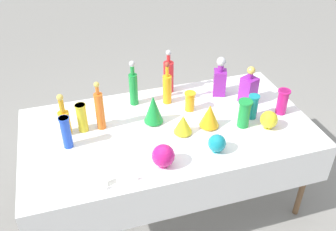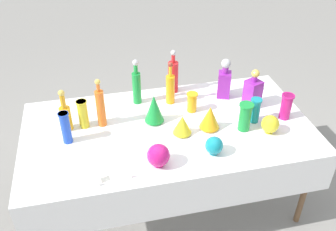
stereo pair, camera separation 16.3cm
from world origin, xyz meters
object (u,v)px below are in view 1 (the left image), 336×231
(tall_bottle_0, at_px, (64,120))
(square_decanter_1, at_px, (249,88))
(slender_vase_1, at_px, (244,113))
(round_bowl_2, at_px, (163,156))
(slender_vase_4, at_px, (253,106))
(tall_bottle_2, at_px, (167,88))
(tall_bottle_1, at_px, (133,87))
(fluted_vase_2, at_px, (210,115))
(slender_vase_5, at_px, (82,117))
(round_bowl_1, at_px, (269,120))
(slender_vase_2, at_px, (66,132))
(slender_vase_0, at_px, (283,101))
(fluted_vase_1, at_px, (183,124))
(square_decanter_0, at_px, (220,79))
(slender_vase_3, at_px, (190,101))
(tall_bottle_4, at_px, (169,75))
(fluted_vase_0, at_px, (153,109))
(round_bowl_0, at_px, (217,143))
(tall_bottle_3, at_px, (100,109))

(tall_bottle_0, height_order, square_decanter_1, tall_bottle_0)
(slender_vase_1, xyz_separation_m, round_bowl_2, (-0.67, -0.24, -0.03))
(slender_vase_4, bearing_deg, tall_bottle_2, 144.79)
(tall_bottle_1, bearing_deg, fluted_vase_2, -44.95)
(tall_bottle_2, height_order, slender_vase_4, tall_bottle_2)
(slender_vase_5, bearing_deg, round_bowl_1, -15.76)
(round_bowl_2, bearing_deg, square_decanter_1, 31.28)
(slender_vase_2, bearing_deg, slender_vase_0, -2.44)
(slender_vase_0, relative_size, fluted_vase_2, 1.10)
(slender_vase_1, bearing_deg, round_bowl_2, -160.63)
(tall_bottle_0, bearing_deg, fluted_vase_1, -16.64)
(square_decanter_0, relative_size, slender_vase_5, 1.54)
(slender_vase_3, height_order, fluted_vase_2, fluted_vase_2)
(tall_bottle_1, bearing_deg, slender_vase_5, -151.32)
(tall_bottle_0, xyz_separation_m, slender_vase_4, (1.34, -0.21, -0.02))
(tall_bottle_1, bearing_deg, slender_vase_0, -23.51)
(slender_vase_3, bearing_deg, slender_vase_5, -178.56)
(tall_bottle_4, height_order, slender_vase_2, tall_bottle_4)
(tall_bottle_1, relative_size, slender_vase_4, 1.97)
(slender_vase_0, xyz_separation_m, slender_vase_3, (-0.65, 0.24, -0.02))
(round_bowl_1, bearing_deg, slender_vase_2, 171.56)
(tall_bottle_1, xyz_separation_m, square_decanter_0, (0.70, -0.06, -0.01))
(square_decanter_0, relative_size, round_bowl_1, 2.47)
(fluted_vase_1, bearing_deg, slender_vase_3, 61.01)
(tall_bottle_4, xyz_separation_m, slender_vase_0, (0.72, -0.56, -0.04))
(slender_vase_0, height_order, slender_vase_2, slender_vase_2)
(square_decanter_0, height_order, round_bowl_2, square_decanter_0)
(slender_vase_1, relative_size, fluted_vase_0, 0.95)
(tall_bottle_4, relative_size, round_bowl_2, 2.40)
(round_bowl_0, bearing_deg, tall_bottle_0, 152.52)
(tall_bottle_3, xyz_separation_m, round_bowl_2, (0.31, -0.51, -0.08))
(square_decanter_0, relative_size, slender_vase_0, 1.68)
(tall_bottle_4, distance_m, round_bowl_1, 0.88)
(slender_vase_0, xyz_separation_m, fluted_vase_0, (-0.96, 0.17, 0.01))
(square_decanter_1, xyz_separation_m, slender_vase_2, (-1.41, -0.15, -0.00))
(slender_vase_3, distance_m, slender_vase_4, 0.47)
(tall_bottle_0, distance_m, tall_bottle_2, 0.82)
(slender_vase_0, relative_size, slender_vase_3, 1.29)
(tall_bottle_2, xyz_separation_m, tall_bottle_3, (-0.55, -0.18, 0.02))
(slender_vase_1, relative_size, round_bowl_2, 1.37)
(slender_vase_0, bearing_deg, tall_bottle_4, 142.39)
(tall_bottle_3, distance_m, fluted_vase_2, 0.78)
(slender_vase_0, xyz_separation_m, slender_vase_5, (-1.46, 0.22, 0.01))
(slender_vase_0, xyz_separation_m, slender_vase_2, (-1.58, 0.07, 0.02))
(square_decanter_1, bearing_deg, slender_vase_4, -107.85)
(slender_vase_1, distance_m, round_bowl_2, 0.71)
(tall_bottle_1, bearing_deg, tall_bottle_3, -140.95)
(tall_bottle_2, bearing_deg, fluted_vase_0, -127.43)
(tall_bottle_1, relative_size, tall_bottle_3, 0.99)
(tall_bottle_3, relative_size, square_decanter_0, 1.14)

